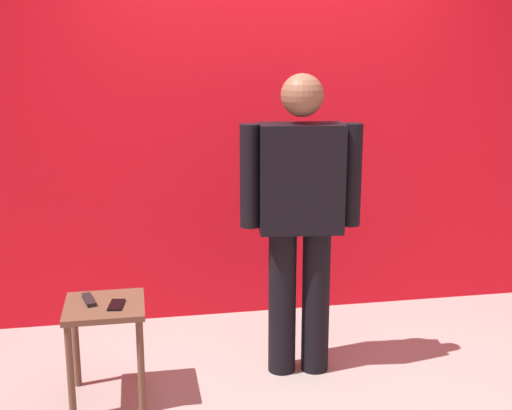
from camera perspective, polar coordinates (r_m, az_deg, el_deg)
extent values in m
plane|color=#9E9991|center=(3.60, 4.83, -16.74)|extent=(12.00, 12.00, 0.00)
cube|color=red|center=(4.44, 0.57, 9.84)|extent=(4.79, 0.12, 3.05)
cylinder|color=black|center=(3.77, 2.25, -8.28)|extent=(0.17, 0.17, 0.82)
cylinder|color=black|center=(3.79, 5.12, -8.18)|extent=(0.17, 0.17, 0.82)
cube|color=black|center=(3.58, 3.86, 2.30)|extent=(0.47, 0.27, 0.58)
cube|color=red|center=(3.69, 3.63, 3.09)|extent=(0.13, 0.03, 0.49)
cube|color=#C68CB7|center=(3.70, 3.61, 2.85)|extent=(0.05, 0.01, 0.44)
cylinder|color=black|center=(3.55, -0.51, 2.48)|extent=(0.12, 0.12, 0.55)
cylinder|color=black|center=(3.62, 8.15, 2.56)|extent=(0.12, 0.12, 0.55)
sphere|color=brown|center=(3.52, 3.97, 9.33)|extent=(0.23, 0.23, 0.23)
cube|color=brown|center=(3.52, -12.81, -8.45)|extent=(0.40, 0.40, 0.03)
cylinder|color=brown|center=(3.48, -15.56, -13.62)|extent=(0.04, 0.04, 0.50)
cylinder|color=brown|center=(3.47, -9.79, -13.44)|extent=(0.04, 0.04, 0.50)
cylinder|color=brown|center=(3.79, -15.13, -11.30)|extent=(0.04, 0.04, 0.50)
cylinder|color=brown|center=(3.77, -9.87, -11.12)|extent=(0.04, 0.04, 0.50)
cube|color=black|center=(3.47, -11.83, -8.34)|extent=(0.09, 0.15, 0.01)
cube|color=black|center=(3.55, -14.08, -7.86)|extent=(0.08, 0.18, 0.02)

